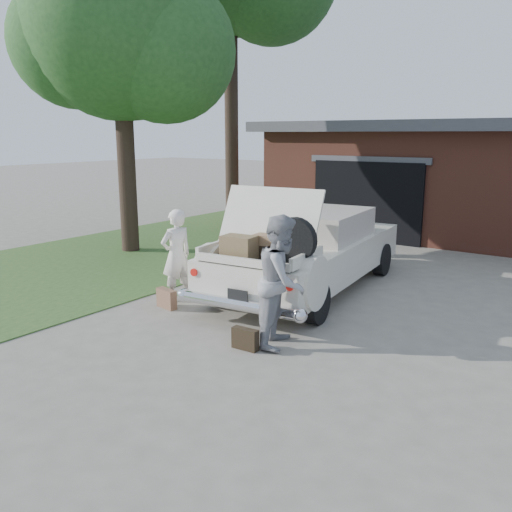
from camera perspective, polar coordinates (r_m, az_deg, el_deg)
The scene contains 9 objects.
ground at distance 8.20m, azimuth -2.47°, elevation -8.28°, with size 90.00×90.00×0.00m, color gray.
grass_strip at distance 13.95m, azimuth -12.73°, elevation 0.29°, with size 6.00×16.00×0.02m, color #2D4C1E.
house at distance 17.93m, azimuth 23.65°, elevation 7.62°, with size 12.80×7.80×3.30m.
tree_left at distance 14.15m, azimuth -13.97°, elevation 21.70°, with size 5.17×4.49×7.72m.
sedan at distance 10.34m, azimuth 5.53°, elevation 0.62°, with size 2.58×5.46×2.09m.
woman_left at distance 9.73m, azimuth -8.37°, elevation 0.07°, with size 0.60×0.40×1.66m, color silver.
woman_right at distance 7.58m, azimuth 2.78°, elevation -2.62°, with size 0.91×0.71×1.87m, color gray.
suitcase_left at distance 9.48m, azimuth -9.40°, elevation -4.44°, with size 0.43×0.14×0.33m, color brown.
suitcase_right at distance 7.62m, azimuth -1.14°, elevation -8.72°, with size 0.39×0.12×0.30m, color black.
Camera 1 is at (4.73, -6.01, 2.94)m, focal length 38.00 mm.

